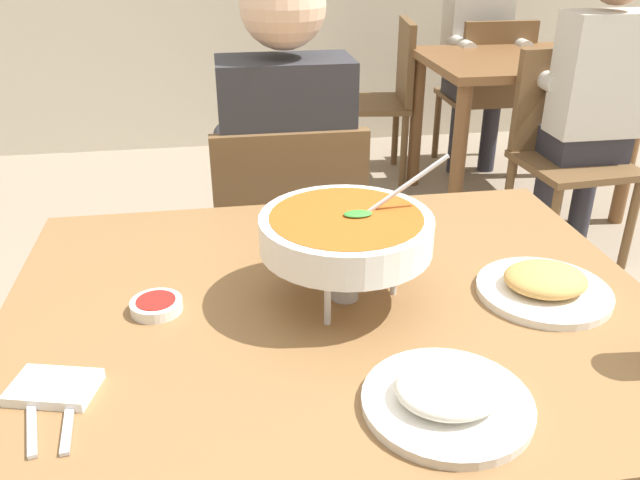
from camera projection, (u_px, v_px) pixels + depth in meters
The scene contains 16 objects.
dining_table_main at pixel (333, 356), 1.21m from camera, with size 1.16×0.92×0.78m.
chair_diner_main at pixel (289, 249), 1.94m from camera, with size 0.44×0.44×0.90m.
diner_main at pixel (285, 170), 1.87m from camera, with size 0.40×0.45×1.31m.
curry_bowl at pixel (346, 233), 1.12m from camera, with size 0.33×0.30×0.26m.
rice_plate at pixel (448, 396), 0.90m from camera, with size 0.24×0.24×0.06m.
appetizer_plate at pixel (544, 285), 1.17m from camera, with size 0.24×0.24×0.06m.
sauce_dish at pixel (156, 305), 1.13m from camera, with size 0.09×0.09×0.02m.
napkin_folded at pixel (54, 387), 0.94m from camera, with size 0.12×0.08×0.02m, color white.
fork_utensil at pixel (32, 415), 0.89m from camera, with size 0.01×0.17×0.01m, color silver.
spoon_utensil at pixel (70, 411), 0.90m from camera, with size 0.01×0.17×0.01m, color silver.
dining_table_far at pixel (523, 85), 3.30m from camera, with size 1.00×0.80×0.78m.
chair_bg_left at pixel (566, 142), 2.88m from camera, with size 0.47×0.47×0.90m.
chair_bg_middle at pixel (487, 88), 3.79m from camera, with size 0.44×0.44×0.90m.
chair_bg_right at pixel (386, 91), 3.73m from camera, with size 0.50×0.50×0.90m.
patron_bg_left at pixel (593, 90), 2.74m from camera, with size 0.40×0.45×1.31m.
patron_bg_middle at pixel (478, 44), 3.76m from camera, with size 0.40×0.45×1.31m.
Camera 1 is at (-0.18, -0.98, 1.39)m, focal length 36.46 mm.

